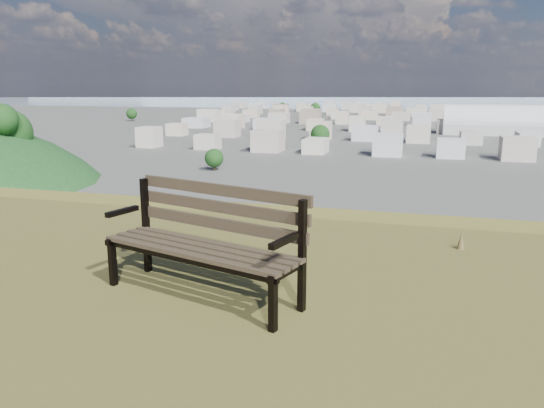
% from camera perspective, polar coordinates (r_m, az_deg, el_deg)
% --- Properties ---
extents(park_bench, '(1.69, 0.96, 0.84)m').
position_cam_1_polar(park_bench, '(4.09, -7.00, -3.36)').
color(park_bench, '#403324').
rests_on(park_bench, hilltop_mesa).
extents(arena, '(49.00, 21.49, 20.52)m').
position_cam_1_polar(arena, '(305.72, 22.51, 7.84)').
color(arena, '#BCBBB7').
rests_on(arena, ground).
extents(city_blocks, '(395.00, 361.00, 7.00)m').
position_cam_1_polar(city_blocks, '(397.28, 15.77, 9.08)').
color(city_blocks, beige).
rests_on(city_blocks, ground).
extents(city_trees, '(406.52, 387.20, 9.98)m').
position_cam_1_polar(city_trees, '(323.15, 10.93, 8.80)').
color(city_trees, '#322719').
rests_on(city_trees, ground).
extents(bay_water, '(2400.00, 700.00, 0.12)m').
position_cam_1_polar(bay_water, '(902.55, 16.03, 10.71)').
color(bay_water, '#9CB2C7').
rests_on(bay_water, ground).
extents(far_hills, '(2050.00, 340.00, 60.00)m').
position_cam_1_polar(far_hills, '(1406.49, 13.64, 12.49)').
color(far_hills, '#8B9CAD').
rests_on(far_hills, ground).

